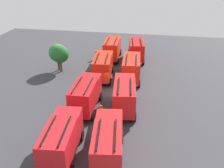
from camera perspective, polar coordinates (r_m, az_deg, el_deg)
The scene contains 15 objects.
ground_plane at distance 36.01m, azimuth -0.00°, elevation -2.01°, with size 63.43×63.43×0.00m, color #38383D.
fire_truck_0 at distance 23.62m, azimuth -0.90°, elevation -12.50°, with size 7.47×3.55×3.88m.
fire_truck_1 at distance 31.15m, azimuth 2.75°, elevation -2.27°, with size 7.44×3.45×3.88m.
fire_truck_2 at distance 39.06m, azimuth 4.25°, elevation 3.70°, with size 7.37×3.21×3.88m.
fire_truck_3 at distance 47.34m, azimuth 5.28°, elevation 7.66°, with size 7.46×3.53×3.88m.
fire_truck_4 at distance 24.44m, azimuth -10.88°, elevation -11.55°, with size 7.39×3.27×3.88m.
fire_truck_5 at distance 31.39m, azimuth -5.73°, elevation -2.14°, with size 7.25×2.87×3.88m.
fire_truck_6 at distance 39.50m, azimuth -1.98°, elevation 4.02°, with size 7.40×3.32×3.88m.
fire_truck_7 at distance 47.59m, azimuth 0.08°, elevation 7.87°, with size 7.31×3.04×3.88m.
firefighter_0 at distance 48.14m, azimuth -3.43°, elevation 6.57°, with size 0.34×0.47×1.76m.
firefighter_1 at distance 30.07m, azimuth -2.30°, elevation -5.96°, with size 0.45×0.48×1.74m.
tree_0 at distance 42.76m, azimuth -11.25°, elevation 6.37°, with size 2.81×2.81×4.36m.
tree_1 at distance 43.32m, azimuth -11.77°, elevation 6.64°, with size 2.86×2.86×4.43m.
traffic_cone_1 at distance 28.51m, azimuth -1.90°, elevation -9.51°, with size 0.45×0.45×0.64m, color #F2600C.
traffic_cone_2 at distance 30.30m, azimuth -12.55°, elevation -7.74°, with size 0.51×0.51×0.73m, color #F2600C.
Camera 1 is at (-31.37, -5.58, 16.78)m, focal length 41.96 mm.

